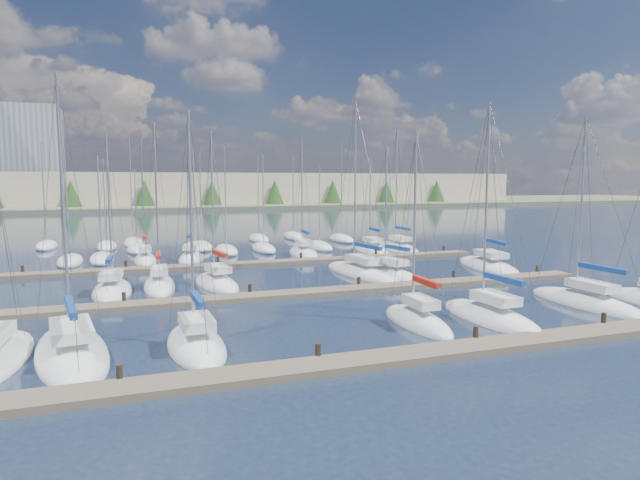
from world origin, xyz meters
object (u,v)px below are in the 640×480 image
object	(u,v)px
sailboat_f	(585,303)
sailboat_k	(360,272)
sailboat_j	(217,283)
sailboat_q	(372,250)
sailboat_c	(196,345)
sailboat_o	(191,258)
sailboat_e	(490,317)
sailboat_i	(159,285)
sailboat_l	(390,275)
sailboat_n	(145,260)
sailboat_m	(488,266)
sailboat_d	(417,321)
sailboat_p	(303,253)
sailboat_r	(398,248)
sailboat_h	(112,291)
sailboat_b	(72,353)

from	to	relation	value
sailboat_f	sailboat_k	distance (m)	17.38
sailboat_j	sailboat_q	xyz separation A→B (m)	(19.08, 13.79, -0.01)
sailboat_c	sailboat_o	bearing A→B (deg)	82.49
sailboat_e	sailboat_c	distance (m)	16.16
sailboat_o	sailboat_q	bearing A→B (deg)	12.80
sailboat_f	sailboat_k	size ratio (longest dim) A/B	0.83
sailboat_i	sailboat_k	size ratio (longest dim) A/B	0.85
sailboat_o	sailboat_l	distance (m)	20.58
sailboat_c	sailboat_n	xyz separation A→B (m)	(-1.57, 28.68, 0.02)
sailboat_m	sailboat_q	bearing A→B (deg)	121.01
sailboat_o	sailboat_m	world-z (taller)	sailboat_m
sailboat_c	sailboat_d	world-z (taller)	sailboat_c
sailboat_k	sailboat_q	size ratio (longest dim) A/B	1.35
sailboat_p	sailboat_f	bearing A→B (deg)	-65.32
sailboat_l	sailboat_c	bearing A→B (deg)	-152.70
sailboat_j	sailboat_f	distance (m)	25.19
sailboat_r	sailboat_j	bearing A→B (deg)	-145.76
sailboat_i	sailboat_q	size ratio (longest dim) A/B	1.14
sailboat_h	sailboat_q	size ratio (longest dim) A/B	1.05
sailboat_l	sailboat_e	bearing A→B (deg)	-104.37
sailboat_l	sailboat_d	distance (m)	14.24
sailboat_p	sailboat_q	world-z (taller)	sailboat_p
sailboat_l	sailboat_p	world-z (taller)	sailboat_p
sailboat_f	sailboat_q	size ratio (longest dim) A/B	1.12
sailboat_e	sailboat_h	size ratio (longest dim) A/B	1.10
sailboat_d	sailboat_p	xyz separation A→B (m)	(2.53, 28.37, -0.01)
sailboat_p	sailboat_k	xyz separation A→B (m)	(0.79, -12.97, -0.00)
sailboat_l	sailboat_i	world-z (taller)	sailboat_i
sailboat_e	sailboat_p	size ratio (longest dim) A/B	0.97
sailboat_o	sailboat_l	xyz separation A→B (m)	(14.16, -14.93, -0.02)
sailboat_c	sailboat_r	world-z (taller)	sailboat_r
sailboat_n	sailboat_p	bearing A→B (deg)	-0.36
sailboat_m	sailboat_c	bearing A→B (deg)	-140.78
sailboat_l	sailboat_o	bearing A→B (deg)	122.04
sailboat_b	sailboat_i	bearing A→B (deg)	64.43
sailboat_k	sailboat_n	xyz separation A→B (m)	(-16.70, 13.06, 0.02)
sailboat_n	sailboat_q	xyz separation A→B (m)	(23.81, -0.13, -0.03)
sailboat_r	sailboat_q	xyz separation A→B (m)	(-3.50, -0.39, -0.01)
sailboat_i	sailboat_m	bearing A→B (deg)	0.88
sailboat_n	sailboat_m	bearing A→B (deg)	-25.64
sailboat_m	sailboat_o	bearing A→B (deg)	161.73
sailboat_j	sailboat_n	size ratio (longest dim) A/B	0.97
sailboat_c	sailboat_q	xyz separation A→B (m)	(22.24, 28.55, -0.01)
sailboat_e	sailboat_o	distance (m)	31.73
sailboat_p	sailboat_k	distance (m)	12.99
sailboat_o	sailboat_i	size ratio (longest dim) A/B	0.95
sailboat_r	sailboat_f	xyz separation A→B (m)	(-1.68, -28.23, -0.01)
sailboat_o	sailboat_r	distance (m)	23.04
sailboat_r	sailboat_i	distance (m)	29.87
sailboat_r	sailboat_d	world-z (taller)	sailboat_r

